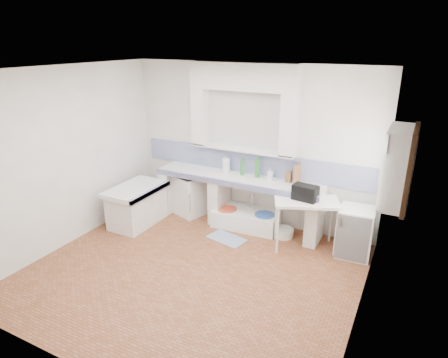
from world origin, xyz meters
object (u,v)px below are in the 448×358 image
at_px(sink, 246,219).
at_px(fridge, 355,232).
at_px(stove, 190,194).
at_px(side_table, 305,224).

height_order(sink, fridge, fridge).
bearing_deg(fridge, sink, 172.56).
xyz_separation_m(stove, sink, (1.18, -0.02, -0.24)).
height_order(side_table, fridge, fridge).
distance_m(sink, side_table, 1.18).
bearing_deg(fridge, stove, 173.65).
relative_size(sink, fridge, 1.48).
xyz_separation_m(sink, fridge, (1.86, -0.13, 0.25)).
xyz_separation_m(stove, fridge, (3.04, -0.15, 0.01)).
bearing_deg(sink, side_table, -17.12).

